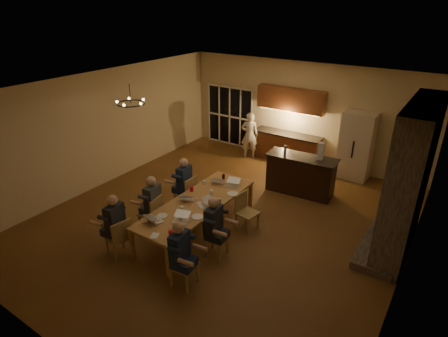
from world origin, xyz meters
TOP-DOWN VIEW (x-y plane):
  - floor at (0.00, 0.00)m, footprint 9.00×9.00m
  - back_wall at (0.00, 4.52)m, footprint 8.00×0.04m
  - left_wall at (-4.02, 0.00)m, footprint 0.04×9.00m
  - right_wall at (4.02, 0.00)m, footprint 0.04×9.00m
  - ceiling at (0.00, 0.00)m, footprint 8.00×9.00m
  - french_doors at (-2.70, 4.47)m, footprint 1.86×0.08m
  - fireplace at (3.70, 1.20)m, footprint 0.58×2.50m
  - kitchenette at (-0.30, 4.20)m, footprint 2.24×0.68m
  - refrigerator at (1.90, 4.15)m, footprint 0.90×0.68m
  - dining_table at (-0.24, -0.70)m, footprint 1.10×3.26m
  - bar_island at (0.97, 2.33)m, footprint 1.92×0.81m
  - chair_left_near at (-1.06, -2.34)m, footprint 0.52×0.52m
  - chair_left_mid at (-1.16, -1.28)m, footprint 0.48×0.48m
  - chair_left_far at (-1.12, -0.06)m, footprint 0.44×0.44m
  - chair_right_near at (0.65, -2.27)m, footprint 0.47×0.47m
  - chair_right_mid at (0.63, -1.22)m, footprint 0.48×0.48m
  - chair_right_far at (0.68, -0.03)m, footprint 0.50×0.50m
  - person_left_near at (-1.13, -2.30)m, footprint 0.69×0.69m
  - person_right_near at (0.60, -2.32)m, footprint 0.67×0.67m
  - person_left_mid at (-1.08, -1.24)m, footprint 0.69×0.69m
  - person_right_mid at (0.60, -1.25)m, footprint 0.65×0.65m
  - person_left_far at (-1.13, -0.06)m, footprint 0.66×0.66m
  - standing_person at (-1.46, 3.76)m, footprint 0.67×0.56m
  - chandelier at (-2.07, -0.69)m, footprint 0.66×0.66m
  - laptop_a at (-0.48, -1.80)m, footprint 0.38×0.35m
  - laptop_b at (-0.03, -1.53)m, footprint 0.39×0.36m
  - laptop_c at (-0.51, -0.71)m, footprint 0.40×0.38m
  - laptop_d at (-0.05, -0.74)m, footprint 0.42×0.41m
  - laptop_e at (-0.41, 0.40)m, footprint 0.39×0.36m
  - laptop_f at (0.01, 0.37)m, footprint 0.37×0.34m
  - mug_front at (-0.29, -1.18)m, footprint 0.08×0.08m
  - mug_mid at (-0.20, -0.20)m, footprint 0.08×0.08m
  - mug_back at (-0.64, 0.10)m, footprint 0.08×0.08m
  - redcup_near at (0.13, -2.02)m, footprint 0.08×0.08m
  - redcup_mid at (-0.67, -0.36)m, footprint 0.08×0.08m
  - can_silver at (-0.15, -1.37)m, footprint 0.07×0.07m
  - can_cola at (-0.41, 0.62)m, footprint 0.07×0.07m
  - can_right at (0.22, -0.47)m, footprint 0.07×0.07m
  - plate_near at (0.15, -1.21)m, footprint 0.25×0.25m
  - plate_left at (-0.49, -1.59)m, footprint 0.22×0.22m
  - plate_far at (0.23, 0.06)m, footprint 0.26×0.26m
  - notepad at (-0.12, -2.21)m, footprint 0.21×0.24m
  - bar_bottle at (0.50, 2.27)m, footprint 0.08×0.08m
  - bar_blender at (1.43, 2.43)m, footprint 0.17×0.17m

SIDE VIEW (x-z plane):
  - floor at x=0.00m, z-range 0.00..0.00m
  - dining_table at x=-0.24m, z-range 0.00..0.75m
  - chair_left_near at x=-1.06m, z-range 0.00..0.89m
  - chair_left_mid at x=-1.16m, z-range 0.00..0.89m
  - chair_left_far at x=-1.12m, z-range 0.00..0.89m
  - chair_right_near at x=0.65m, z-range 0.00..0.89m
  - chair_right_mid at x=0.63m, z-range 0.00..0.89m
  - chair_right_far at x=0.68m, z-range 0.00..0.89m
  - bar_island at x=0.97m, z-range 0.00..1.08m
  - person_left_near at x=-1.13m, z-range 0.00..1.38m
  - person_right_near at x=0.60m, z-range 0.00..1.38m
  - person_left_mid at x=-1.08m, z-range 0.00..1.38m
  - person_right_mid at x=0.60m, z-range 0.00..1.38m
  - person_left_far at x=-1.13m, z-range 0.00..1.38m
  - notepad at x=-0.12m, z-range 0.75..0.76m
  - plate_near at x=0.15m, z-range 0.75..0.77m
  - plate_left at x=-0.49m, z-range 0.75..0.77m
  - plate_far at x=0.23m, z-range 0.75..0.77m
  - standing_person at x=-1.46m, z-range 0.00..1.56m
  - mug_front at x=-0.29m, z-range 0.75..0.85m
  - mug_mid at x=-0.20m, z-range 0.75..0.85m
  - mug_back at x=-0.64m, z-range 0.75..0.85m
  - redcup_near at x=0.13m, z-range 0.75..0.87m
  - redcup_mid at x=-0.67m, z-range 0.75..0.87m
  - can_silver at x=-0.15m, z-range 0.75..0.87m
  - can_cola at x=-0.41m, z-range 0.75..0.87m
  - can_right at x=0.22m, z-range 0.75..0.87m
  - laptop_a at x=-0.48m, z-range 0.75..0.98m
  - laptop_b at x=-0.03m, z-range 0.75..0.98m
  - laptop_c at x=-0.51m, z-range 0.75..0.98m
  - laptop_d at x=-0.05m, z-range 0.75..0.98m
  - laptop_e at x=-0.41m, z-range 0.75..0.98m
  - laptop_f at x=0.01m, z-range 0.75..0.98m
  - refrigerator at x=1.90m, z-range 0.00..2.00m
  - french_doors at x=-2.70m, z-range 0.00..2.10m
  - kitchenette at x=-0.30m, z-range 0.00..2.40m
  - bar_bottle at x=0.50m, z-range 1.08..1.32m
  - bar_blender at x=1.43m, z-range 1.08..1.54m
  - back_wall at x=0.00m, z-range 0.00..3.20m
  - left_wall at x=-4.02m, z-range 0.00..3.20m
  - right_wall at x=4.02m, z-range 0.00..3.20m
  - fireplace at x=3.70m, z-range 0.00..3.20m
  - chandelier at x=-2.07m, z-range 2.73..2.77m
  - ceiling at x=0.00m, z-range 3.20..3.24m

